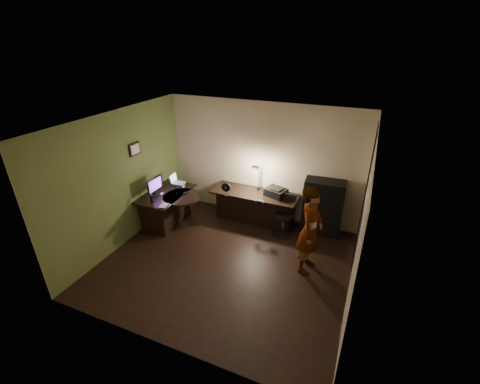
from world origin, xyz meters
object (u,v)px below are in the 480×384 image
at_px(person, 310,230).
at_px(monitor, 154,189).
at_px(desk_left, 168,208).
at_px(cabinet, 323,207).
at_px(desk_right, 254,207).
at_px(office_chair, 284,216).

bearing_deg(person, monitor, 93.14).
bearing_deg(desk_left, cabinet, 15.76).
xyz_separation_m(desk_right, monitor, (-1.92, -1.05, 0.56)).
xyz_separation_m(monitor, office_chair, (2.69, 0.81, -0.49)).
distance_m(cabinet, monitor, 3.64).
relative_size(desk_right, office_chair, 2.21).
bearing_deg(cabinet, desk_left, -167.10).
height_order(desk_left, desk_right, desk_left).
bearing_deg(desk_right, desk_left, -154.95).
bearing_deg(cabinet, monitor, -164.49).
bearing_deg(monitor, cabinet, 20.01).
height_order(desk_right, cabinet, cabinet).
relative_size(desk_left, cabinet, 1.08).
relative_size(desk_left, monitor, 2.96).
xyz_separation_m(office_chair, person, (0.72, -0.96, 0.40)).
bearing_deg(office_chair, cabinet, 29.34).
bearing_deg(desk_right, cabinet, 5.10).
distance_m(desk_right, monitor, 2.26).
bearing_deg(cabinet, person, -94.12).
xyz_separation_m(desk_right, person, (1.49, -1.20, 0.47)).
distance_m(desk_left, office_chair, 2.63).
height_order(cabinet, office_chair, cabinet).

